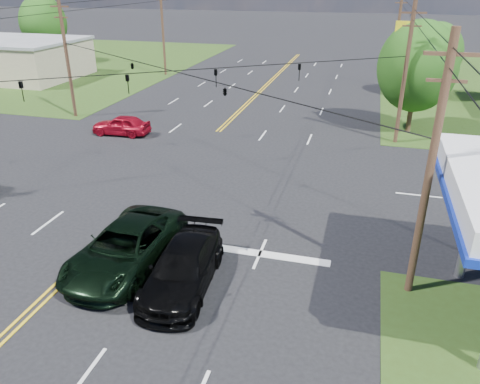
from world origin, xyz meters
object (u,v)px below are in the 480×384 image
(pole_left_far, at_px, (163,30))
(suv_black, at_px, (183,268))
(pole_ne, at_px, (405,73))
(tree_right_a, at_px, (417,67))
(pole_nw, at_px, (67,57))
(pole_se, at_px, (430,170))
(tree_right_b, at_px, (435,53))
(retail_nw, at_px, (8,60))
(pole_right_far, at_px, (397,37))
(pickup_dkgreen, at_px, (126,247))
(tree_far_l, at_px, (43,23))

(pole_left_far, height_order, suv_black, pole_left_far)
(pole_ne, relative_size, tree_right_a, 1.16)
(tree_right_a, distance_m, suv_black, 25.12)
(pole_nw, height_order, suv_black, pole_nw)
(pole_se, xyz_separation_m, tree_right_b, (3.50, 33.00, -0.70))
(retail_nw, height_order, pole_left_far, pole_left_far)
(tree_right_a, bearing_deg, pole_right_far, 93.58)
(retail_nw, bearing_deg, suv_black, -43.55)
(pole_right_far, relative_size, pickup_dkgreen, 1.55)
(retail_nw, bearing_deg, tree_far_l, 101.31)
(retail_nw, xyz_separation_m, tree_right_b, (46.50, 2.00, 2.22))
(pole_ne, distance_m, pole_right_far, 19.00)
(retail_nw, bearing_deg, pole_se, -35.79)
(pole_se, distance_m, pole_ne, 18.00)
(retail_nw, relative_size, tree_far_l, 1.83)
(pole_nw, xyz_separation_m, pickup_dkgreen, (14.97, -19.32, -4.02))
(pole_ne, height_order, suv_black, pole_ne)
(tree_far_l, height_order, pickup_dkgreen, tree_far_l)
(pole_right_far, xyz_separation_m, tree_right_b, (3.50, -4.00, -0.95))
(pole_ne, relative_size, tree_far_l, 1.09)
(pole_right_far, distance_m, tree_right_a, 16.03)
(pole_left_far, xyz_separation_m, pickup_dkgreen, (14.97, -38.32, -4.27))
(pole_right_far, height_order, pickup_dkgreen, pole_right_far)
(pole_se, height_order, pole_right_far, pole_right_far)
(pole_left_far, relative_size, pole_right_far, 1.00)
(pole_se, height_order, pole_left_far, pole_left_far)
(retail_nw, bearing_deg, pole_nw, -37.41)
(retail_nw, xyz_separation_m, pole_ne, (43.00, -13.00, 2.92))
(pole_right_far, bearing_deg, pole_se, -90.00)
(pole_right_far, bearing_deg, pole_ne, -90.00)
(pole_nw, bearing_deg, pole_left_far, 90.00)
(pole_se, xyz_separation_m, pole_left_far, (-26.00, 37.00, 0.25))
(pole_nw, relative_size, pole_right_far, 0.95)
(pole_left_far, bearing_deg, pole_nw, -90.00)
(pole_ne, bearing_deg, pickup_dkgreen, -119.72)
(pole_left_far, bearing_deg, tree_far_l, 168.11)
(pole_ne, bearing_deg, suv_black, -112.60)
(retail_nw, relative_size, pole_right_far, 1.60)
(pole_ne, xyz_separation_m, pole_right_far, (0.00, 19.00, 0.25))
(tree_right_b, bearing_deg, suv_black, -108.67)
(pickup_dkgreen, bearing_deg, pole_se, 9.58)
(pole_right_far, xyz_separation_m, tree_far_l, (-45.00, 4.00, 0.03))
(retail_nw, height_order, tree_right_a, tree_right_a)
(pole_nw, distance_m, tree_right_b, 33.10)
(pole_nw, distance_m, tree_right_a, 27.17)
(pole_right_far, height_order, suv_black, pole_right_far)
(pole_right_far, relative_size, suv_black, 1.79)
(tree_right_b, distance_m, suv_black, 37.07)
(pole_right_far, relative_size, tree_right_a, 1.22)
(pole_left_far, distance_m, suv_black, 43.02)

